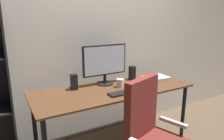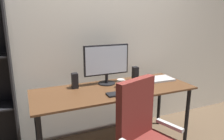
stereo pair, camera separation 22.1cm
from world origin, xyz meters
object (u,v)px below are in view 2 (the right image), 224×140
Objects in this scene: desk at (114,95)px; laptop at (160,79)px; coffee_mug at (121,83)px; monitor at (107,62)px; keyboard at (121,93)px; speaker_left at (75,81)px; speaker_right at (135,74)px; mouse at (139,90)px.

laptop reaches higher than desk.
laptop is at bearing 6.49° from coffee_mug.
keyboard is (0.00, -0.38, -0.25)m from monitor.
coffee_mug is 0.51m from speaker_left.
speaker_right is at bearing 26.46° from desk.
monitor is 0.72m from laptop.
monitor reaches higher than keyboard.
speaker_left is (-0.38, -0.01, -0.18)m from monitor.
laptop is 1.88× the size of speaker_right.
laptop is (0.57, 0.07, -0.04)m from coffee_mug.
speaker_left is at bearing 138.41° from mouse.
mouse is 0.42m from speaker_right.
mouse is (0.21, -0.38, -0.25)m from monitor.
mouse is at bearing -32.62° from speaker_left.
mouse is 0.30× the size of laptop.
coffee_mug is 0.30× the size of laptop.
desk is 0.39m from monitor.
speaker_left is 0.76m from speaker_right.
laptop is at bearing -9.78° from monitor.
speaker_right reaches higher than desk.
monitor reaches higher than coffee_mug.
monitor is 1.85× the size of keyboard.
keyboard is 3.02× the size of mouse.
speaker_left is at bearing 154.89° from desk.
monitor reaches higher than speaker_left.
speaker_left is (-0.59, 0.38, 0.07)m from mouse.
desk is 0.15m from coffee_mug.
monitor is at bearing 93.42° from desk.
monitor is 0.42m from speaker_right.
desk is 18.23× the size of coffee_mug.
laptop reaches higher than keyboard.
speaker_left is (-0.48, 0.17, 0.04)m from coffee_mug.
coffee_mug is at bearing -61.55° from monitor.
monitor is 0.45m from keyboard.
laptop is at bearing 22.61° from keyboard.
speaker_right is (0.38, 0.37, 0.08)m from keyboard.
keyboard is at bearing -115.87° from coffee_mug.
speaker_left and speaker_right have the same top height.
coffee_mug is (-0.11, 0.20, 0.03)m from mouse.
mouse reaches higher than desk.
coffee_mug is at bearing -170.79° from laptop.
desk is at bearing -153.54° from speaker_right.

